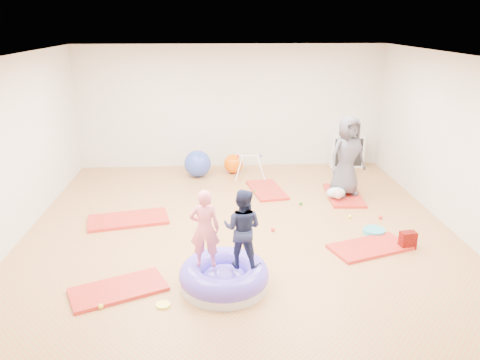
{
  "coord_description": "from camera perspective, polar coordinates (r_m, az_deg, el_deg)",
  "views": [
    {
      "loc": [
        -0.4,
        -6.68,
        3.31
      ],
      "look_at": [
        0.0,
        0.3,
        0.9
      ],
      "focal_mm": 35.0,
      "sensor_mm": 36.0,
      "label": 1
    }
  ],
  "objects": [
    {
      "name": "room",
      "position": [
        6.96,
        0.14,
        3.09
      ],
      "size": [
        7.01,
        8.01,
        2.81
      ],
      "color": "#9C854D",
      "rests_on": "ground"
    },
    {
      "name": "gym_mat_front_left",
      "position": [
        6.36,
        -14.61,
        -12.79
      ],
      "size": [
        1.33,
        1.03,
        0.05
      ],
      "primitive_type": "cube",
      "rotation": [
        0.0,
        0.0,
        0.43
      ],
      "color": "#C74225",
      "rests_on": "ground"
    },
    {
      "name": "gym_mat_mid_left",
      "position": [
        8.34,
        -13.46,
        -4.71
      ],
      "size": [
        1.46,
        0.95,
        0.06
      ],
      "primitive_type": "cube",
      "rotation": [
        0.0,
        0.0,
        0.22
      ],
      "color": "#C74225",
      "rests_on": "ground"
    },
    {
      "name": "gym_mat_center_back",
      "position": [
        9.51,
        3.28,
        -1.22
      ],
      "size": [
        0.78,
        1.26,
        0.05
      ],
      "primitive_type": "cube",
      "rotation": [
        0.0,
        0.0,
        1.75
      ],
      "color": "#C74225",
      "rests_on": "ground"
    },
    {
      "name": "gym_mat_right",
      "position": [
        7.45,
        15.54,
        -7.91
      ],
      "size": [
        1.33,
        0.96,
        0.05
      ],
      "primitive_type": "cube",
      "rotation": [
        0.0,
        0.0,
        0.34
      ],
      "color": "#C74225",
      "rests_on": "ground"
    },
    {
      "name": "gym_mat_rear_right",
      "position": [
        9.43,
        12.54,
        -1.84
      ],
      "size": [
        0.71,
        1.29,
        0.05
      ],
      "primitive_type": "cube",
      "rotation": [
        0.0,
        0.0,
        1.5
      ],
      "color": "#C74225",
      "rests_on": "ground"
    },
    {
      "name": "inflatable_cushion",
      "position": [
        6.21,
        -1.95,
        -11.68
      ],
      "size": [
        1.17,
        1.17,
        0.37
      ],
      "rotation": [
        0.0,
        0.0,
        -0.28
      ],
      "color": "silver",
      "rests_on": "ground"
    },
    {
      "name": "child_pink",
      "position": [
        5.91,
        -4.34,
        -5.49
      ],
      "size": [
        0.39,
        0.27,
        1.05
      ],
      "primitive_type": "imported",
      "rotation": [
        0.0,
        0.0,
        3.09
      ],
      "color": "pink",
      "rests_on": "inflatable_cushion"
    },
    {
      "name": "child_navy",
      "position": [
        5.9,
        0.29,
        -5.5
      ],
      "size": [
        0.61,
        0.54,
        1.05
      ],
      "primitive_type": "imported",
      "rotation": [
        0.0,
        0.0,
        2.8
      ],
      "color": "#1C2345",
      "rests_on": "inflatable_cushion"
    },
    {
      "name": "adult_caregiver",
      "position": [
        9.22,
        12.95,
        2.88
      ],
      "size": [
        0.87,
        0.71,
        1.55
      ],
      "primitive_type": "imported",
      "rotation": [
        0.0,
        0.0,
        0.32
      ],
      "color": "#4A4852",
      "rests_on": "gym_mat_rear_right"
    },
    {
      "name": "infant",
      "position": [
        9.13,
        11.65,
        -1.58
      ],
      "size": [
        0.36,
        0.37,
        0.21
      ],
      "color": "#ADD2E2",
      "rests_on": "gym_mat_rear_right"
    },
    {
      "name": "ball_pit_balls",
      "position": [
        7.63,
        4.57,
        -6.5
      ],
      "size": [
        4.36,
        3.88,
        0.07
      ],
      "color": "yellow",
      "rests_on": "ground"
    },
    {
      "name": "exercise_ball_blue",
      "position": [
        10.35,
        -5.19,
        2.0
      ],
      "size": [
        0.59,
        0.59,
        0.59
      ],
      "primitive_type": "sphere",
      "color": "#2E45AA",
      "rests_on": "ground"
    },
    {
      "name": "exercise_ball_orange",
      "position": [
        10.57,
        -0.82,
        1.99
      ],
      "size": [
        0.43,
        0.43,
        0.43
      ],
      "primitive_type": "sphere",
      "color": "#F15E00",
      "rests_on": "ground"
    },
    {
      "name": "infant_play_gym",
      "position": [
        10.22,
        1.15,
        2.14
      ],
      "size": [
        0.67,
        0.64,
        0.51
      ],
      "rotation": [
        0.0,
        0.0,
        -0.27
      ],
      "color": "silver",
      "rests_on": "ground"
    },
    {
      "name": "cube_shelf",
      "position": [
        11.31,
        12.85,
        3.54
      ],
      "size": [
        0.76,
        0.38,
        0.76
      ],
      "color": "silver",
      "rests_on": "ground"
    },
    {
      "name": "balance_disc",
      "position": [
        7.96,
        16.03,
        -6.02
      ],
      "size": [
        0.36,
        0.36,
        0.08
      ],
      "primitive_type": "cylinder",
      "color": "teal",
      "rests_on": "ground"
    },
    {
      "name": "backpack",
      "position": [
        7.58,
        19.77,
        -6.93
      ],
      "size": [
        0.26,
        0.18,
        0.27
      ],
      "primitive_type": "cube",
      "rotation": [
        0.0,
        0.0,
        0.14
      ],
      "color": "#AF0D05",
      "rests_on": "ground"
    },
    {
      "name": "yellow_toy",
      "position": [
        5.97,
        -9.35,
        -14.8
      ],
      "size": [
        0.18,
        0.18,
        0.03
      ],
      "primitive_type": "cylinder",
      "color": "yellow",
      "rests_on": "ground"
    }
  ]
}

